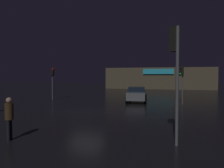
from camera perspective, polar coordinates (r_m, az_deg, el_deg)
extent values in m
plane|color=black|center=(15.70, -7.01, -7.64)|extent=(120.00, 120.00, 0.00)
cube|color=brown|center=(46.12, 12.55, 1.53)|extent=(21.91, 6.21, 4.37)
cube|color=#33CCF2|center=(42.87, 12.40, 3.32)|extent=(5.98, 0.24, 1.02)
cylinder|color=#595B60|center=(24.52, -15.85, 0.07)|extent=(0.10, 0.10, 3.61)
cube|color=black|center=(24.35, -15.79, 3.29)|extent=(0.41, 0.41, 0.86)
sphere|color=red|center=(24.21, -15.70, 3.91)|extent=(0.20, 0.20, 0.20)
sphere|color=black|center=(24.20, -15.70, 3.30)|extent=(0.20, 0.20, 0.20)
sphere|color=black|center=(24.20, -15.69, 2.69)|extent=(0.20, 0.20, 0.20)
cylinder|color=#595B60|center=(21.04, 18.55, -0.28)|extent=(0.11, 0.11, 3.62)
cube|color=black|center=(20.92, 18.30, 3.37)|extent=(0.41, 0.41, 0.94)
sphere|color=black|center=(20.81, 18.00, 4.16)|extent=(0.20, 0.20, 0.20)
sphere|color=black|center=(20.80, 17.99, 3.39)|extent=(0.20, 0.20, 0.20)
sphere|color=#19D13F|center=(20.80, 17.98, 2.61)|extent=(0.20, 0.20, 0.20)
cylinder|color=#595B60|center=(8.37, 17.20, -0.62)|extent=(0.12, 0.12, 4.56)
cube|color=black|center=(8.58, 16.55, 11.55)|extent=(0.41, 0.41, 0.95)
sphere|color=black|center=(8.74, 15.78, 13.28)|extent=(0.20, 0.20, 0.20)
sphere|color=black|center=(8.69, 15.76, 11.44)|extent=(0.20, 0.20, 0.20)
sphere|color=#19D13F|center=(8.65, 15.74, 9.58)|extent=(0.20, 0.20, 0.20)
cube|color=slate|center=(21.85, 6.71, -3.04)|extent=(2.10, 4.29, 0.73)
cube|color=black|center=(22.08, 6.76, -1.39)|extent=(1.76, 2.28, 0.50)
cylinder|color=black|center=(20.49, 8.95, -4.43)|extent=(0.27, 0.66, 0.65)
cylinder|color=black|center=(20.61, 3.99, -4.37)|extent=(0.27, 0.66, 0.65)
cylinder|color=black|center=(23.22, 9.11, -3.65)|extent=(0.27, 0.66, 0.65)
cylinder|color=black|center=(23.32, 4.73, -3.61)|extent=(0.27, 0.66, 0.65)
cylinder|color=black|center=(9.96, -25.78, -11.04)|extent=(0.14, 0.14, 0.87)
cylinder|color=black|center=(9.82, -26.25, -11.23)|extent=(0.14, 0.14, 0.87)
cylinder|color=#3F2D19|center=(9.74, -26.09, -6.68)|extent=(0.40, 0.40, 0.69)
sphere|color=tan|center=(9.68, -26.14, -3.98)|extent=(0.24, 0.24, 0.24)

